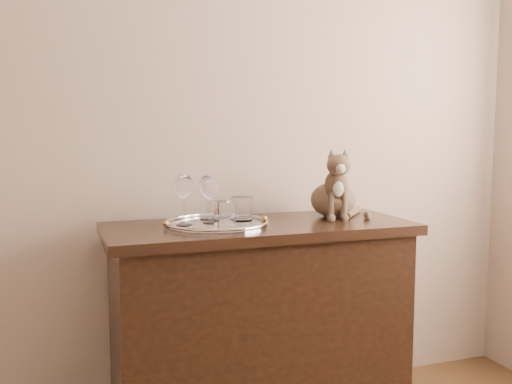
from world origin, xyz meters
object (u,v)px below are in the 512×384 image
at_px(wine_glass_d, 210,201).
at_px(wine_glass_b, 207,197).
at_px(tray, 217,224).
at_px(wine_glass_c, 184,200).
at_px(tumbler_b, 225,214).
at_px(cat, 333,183).
at_px(sideboard, 259,329).
at_px(tumbler_c, 241,209).

bearing_deg(wine_glass_d, wine_glass_b, 83.12).
distance_m(tray, wine_glass_d, 0.09).
distance_m(tray, wine_glass_c, 0.16).
relative_size(tray, wine_glass_b, 2.25).
bearing_deg(wine_glass_c, tumbler_b, -23.16).
bearing_deg(cat, wine_glass_d, -160.36).
bearing_deg(wine_glass_b, sideboard, -33.02).
bearing_deg(wine_glass_c, sideboard, -0.05).
bearing_deg(tumbler_c, wine_glass_d, -177.59).
bearing_deg(cat, sideboard, -153.36).
height_order(wine_glass_c, tumbler_b, wine_glass_c).
xyz_separation_m(sideboard, tumbler_c, (-0.06, 0.04, 0.48)).
xyz_separation_m(sideboard, tray, (-0.17, 0.01, 0.43)).
xyz_separation_m(wine_glass_b, tumbler_b, (0.02, -0.18, -0.04)).
height_order(wine_glass_b, wine_glass_c, wine_glass_c).
xyz_separation_m(tumbler_b, cat, (0.51, 0.12, 0.09)).
bearing_deg(wine_glass_d, sideboard, -9.86).
relative_size(wine_glass_c, tumbler_c, 2.03).
xyz_separation_m(sideboard, wine_glass_d, (-0.19, 0.03, 0.52)).
bearing_deg(wine_glass_c, wine_glass_b, 44.84).
height_order(tray, wine_glass_c, wine_glass_c).
xyz_separation_m(tumbler_c, cat, (0.41, 0.02, 0.09)).
relative_size(sideboard, wine_glass_c, 6.19).
xyz_separation_m(wine_glass_b, cat, (0.53, -0.06, 0.05)).
bearing_deg(tray, cat, 5.47).
xyz_separation_m(wine_glass_c, tumbler_c, (0.24, 0.04, -0.05)).
relative_size(tray, wine_glass_c, 2.06).
bearing_deg(sideboard, tumbler_c, 147.91).
distance_m(sideboard, tray, 0.46).
relative_size(wine_glass_c, wine_glass_d, 1.13).
height_order(wine_glass_b, tumbler_b, wine_glass_b).
xyz_separation_m(wine_glass_d, tumbler_c, (0.13, 0.01, -0.04)).
relative_size(sideboard, tumbler_b, 12.80).
relative_size(tray, cat, 1.38).
relative_size(tumbler_b, tumbler_c, 0.98).
bearing_deg(wine_glass_c, wine_glass_d, 17.00).
xyz_separation_m(tray, wine_glass_b, (-0.01, 0.10, 0.09)).
bearing_deg(wine_glass_b, tray, -84.02).
bearing_deg(wine_glass_d, cat, 3.09).
distance_m(tray, tumbler_b, 0.09).
relative_size(tray, tumbler_c, 4.20).
bearing_deg(wine_glass_c, tumbler_c, 9.20).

